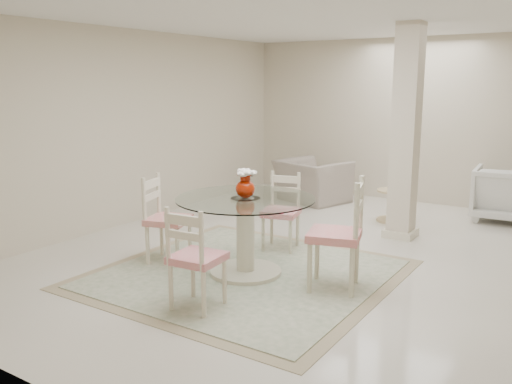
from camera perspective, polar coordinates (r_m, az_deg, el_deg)
The scene contains 13 objects.
ground at distance 6.36m, azimuth 6.87°, elevation -6.73°, with size 7.00×7.00×0.00m, color silver.
room_shell at distance 6.05m, azimuth 7.30°, elevation 10.22°, with size 6.02×7.02×2.71m.
column at distance 7.10m, azimuth 15.48°, elevation 5.99°, with size 0.30×0.30×2.70m, color beige.
area_rug at distance 5.74m, azimuth -1.10°, elevation -8.60°, with size 2.89×2.89×0.02m.
dining_table at distance 5.61m, azimuth -1.12°, elevation -4.66°, with size 1.43×1.43×0.82m.
red_vase at distance 5.48m, azimuth -1.12°, elevation 0.96°, with size 0.23×0.22×0.30m.
dining_chair_east at distance 5.21m, azimuth 9.14°, elevation -3.61°, with size 0.60×0.60×1.21m.
dining_chair_north at distance 6.49m, azimuth 2.80°, elevation -1.40°, with size 0.49×0.49×1.01m.
dining_chair_west at distance 6.07m, azimuth -9.83°, elevation -2.13°, with size 0.54×0.54×1.08m.
dining_chair_south at distance 4.73m, azimuth -6.66°, elevation -6.22°, with size 0.45×0.45×1.04m.
recliner_taupe at distance 9.13m, azimuth 5.94°, elevation 1.14°, with size 1.07×0.94×0.70m, color gray.
armchair_white at distance 8.61m, azimuth 24.71°, elevation -0.19°, with size 0.84×0.87×0.79m, color silver.
side_table at distance 8.05m, azimuth 14.12°, elevation -1.52°, with size 0.45×0.45×0.46m.
Camera 1 is at (2.64, -5.44, 1.98)m, focal length 38.00 mm.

